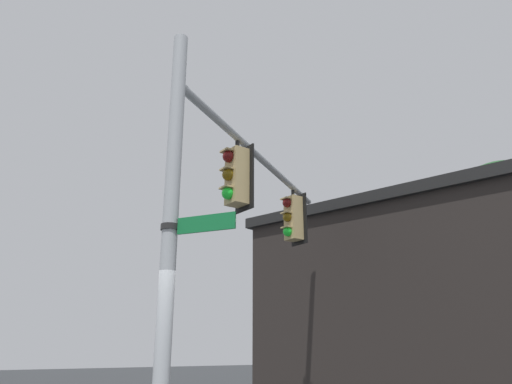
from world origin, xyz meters
TOP-DOWN VIEW (x-y plane):
  - signal_pole at (0.00, 0.00)m, footprint 0.21×0.21m
  - mast_arm at (1.61, -2.78)m, footprint 3.35×5.62m
  - traffic_light_nearest_pole at (1.02, -1.74)m, footprint 0.54×0.49m
  - traffic_light_mid_inner at (2.58, -4.43)m, footprint 0.54×0.49m
  - street_name_sign at (-0.25, -0.15)m, footprint 0.97×0.63m
  - storefront_building at (2.39, -10.19)m, footprint 10.70×9.84m
  - tree_by_storefront at (0.09, -9.59)m, footprint 3.68×3.68m

SIDE VIEW (x-z plane):
  - storefront_building at x=2.39m, z-range 0.01..5.41m
  - signal_pole at x=0.00m, z-range 0.00..6.07m
  - street_name_sign at x=-0.25m, z-range 2.97..3.19m
  - tree_by_storefront at x=0.09m, z-range 1.28..7.56m
  - traffic_light_nearest_pole at x=1.02m, z-range 3.84..5.15m
  - traffic_light_mid_inner at x=2.58m, z-range 3.84..5.15m
  - mast_arm at x=1.61m, z-range 5.19..5.34m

